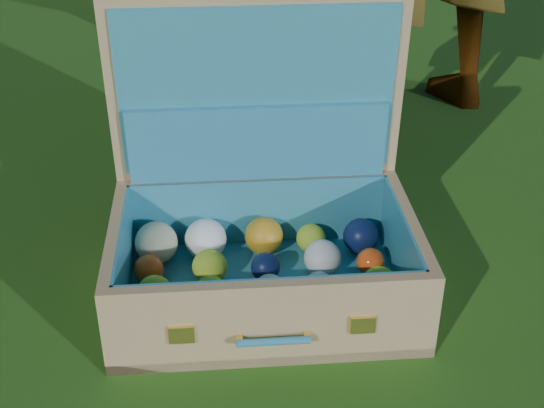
{
  "coord_description": "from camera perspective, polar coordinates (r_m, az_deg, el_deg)",
  "views": [
    {
      "loc": [
        0.29,
        -1.31,
        0.93
      ],
      "look_at": [
        0.05,
        -0.06,
        0.17
      ],
      "focal_mm": 50.0,
      "sensor_mm": 36.0,
      "label": 1
    }
  ],
  "objects": [
    {
      "name": "ground",
      "position": [
        1.63,
        -1.27,
        -3.99
      ],
      "size": [
        60.0,
        60.0,
        0.0
      ],
      "primitive_type": "plane",
      "color": "#215114",
      "rests_on": "ground"
    },
    {
      "name": "suitcase",
      "position": [
        1.48,
        -0.88,
        -0.72
      ],
      "size": [
        0.67,
        0.56,
        0.56
      ],
      "rotation": [
        0.0,
        0.0,
        0.27
      ],
      "color": "tan",
      "rests_on": "ground"
    }
  ]
}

